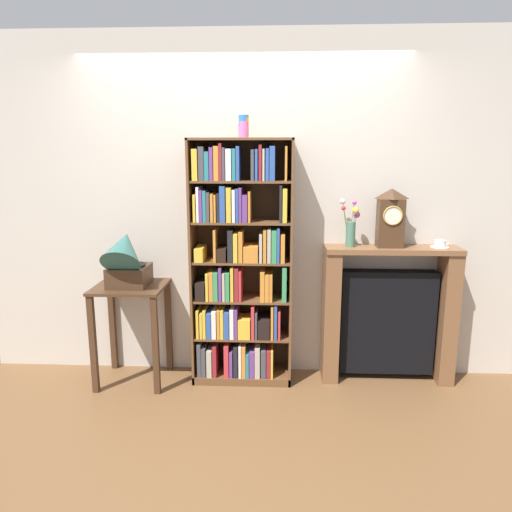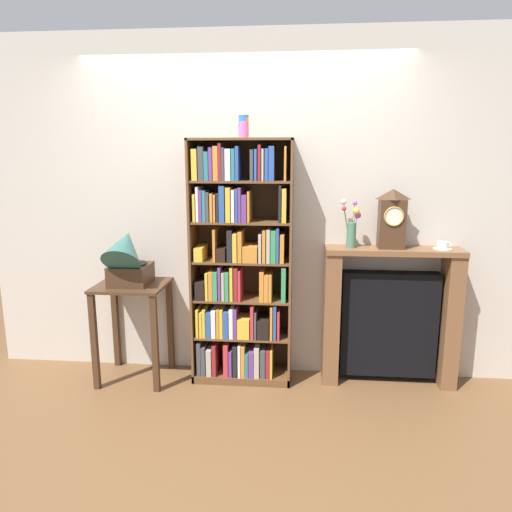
{
  "view_description": "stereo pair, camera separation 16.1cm",
  "coord_description": "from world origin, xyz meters",
  "views": [
    {
      "loc": [
        0.27,
        -3.41,
        1.74
      ],
      "look_at": [
        0.11,
        0.11,
        1.0
      ],
      "focal_mm": 33.07,
      "sensor_mm": 36.0,
      "label": 1
    },
    {
      "loc": [
        0.43,
        -3.39,
        1.74
      ],
      "look_at": [
        0.11,
        0.11,
        1.0
      ],
      "focal_mm": 33.07,
      "sensor_mm": 36.0,
      "label": 2
    }
  ],
  "objects": [
    {
      "name": "flower_vase",
      "position": [
        0.82,
        0.14,
        1.23
      ],
      "size": [
        0.15,
        0.13,
        0.36
      ],
      "color": "#4C7A60",
      "rests_on": "fireplace_mantel"
    },
    {
      "name": "gramophone",
      "position": [
        -0.86,
        -0.03,
        1.0
      ],
      "size": [
        0.29,
        0.44,
        0.51
      ],
      "color": "#472D1C",
      "rests_on": "side_table_left"
    },
    {
      "name": "wall_back",
      "position": [
        0.14,
        0.31,
        1.34
      ],
      "size": [
        4.49,
        0.08,
        2.68
      ],
      "primitive_type": "cube",
      "color": "beige",
      "rests_on": "ground"
    },
    {
      "name": "side_table_left",
      "position": [
        -0.86,
        0.03,
        0.57
      ],
      "size": [
        0.53,
        0.48,
        0.78
      ],
      "color": "#472D1C",
      "rests_on": "ground"
    },
    {
      "name": "teacup_with_saucer",
      "position": [
        1.49,
        0.14,
        1.1
      ],
      "size": [
        0.14,
        0.14,
        0.06
      ],
      "color": "white",
      "rests_on": "fireplace_mantel"
    },
    {
      "name": "bookshelf",
      "position": [
        -0.02,
        0.1,
        0.88
      ],
      "size": [
        0.77,
        0.32,
        1.88
      ],
      "color": "brown",
      "rests_on": "ground"
    },
    {
      "name": "mantel_clock",
      "position": [
        1.11,
        0.14,
        1.3
      ],
      "size": [
        0.19,
        0.14,
        0.44
      ],
      "color": "#472D1C",
      "rests_on": "fireplace_mantel"
    },
    {
      "name": "cup_stack",
      "position": [
        0.02,
        0.1,
        1.96
      ],
      "size": [
        0.08,
        0.08,
        0.16
      ],
      "color": "pink",
      "rests_on": "bookshelf"
    },
    {
      "name": "fireplace_mantel",
      "position": [
        1.14,
        0.16,
        0.53
      ],
      "size": [
        1.01,
        0.27,
        1.08
      ],
      "color": "brown",
      "rests_on": "ground"
    },
    {
      "name": "ground_plane",
      "position": [
        0.0,
        0.0,
        -0.01
      ],
      "size": [
        7.49,
        6.4,
        0.02
      ],
      "primitive_type": "cube",
      "color": "brown"
    }
  ]
}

